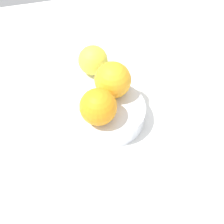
{
  "coord_description": "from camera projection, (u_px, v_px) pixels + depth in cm",
  "views": [
    {
      "loc": [
        -38.48,
        9.15,
        58.54
      ],
      "look_at": [
        0.0,
        0.0,
        3.17
      ],
      "focal_mm": 45.01,
      "sensor_mm": 36.0,
      "label": 1
    }
  ],
  "objects": [
    {
      "name": "fruit_bowl",
      "position": [
        112.0,
        114.0,
        0.69
      ],
      "size": [
        16.06,
        16.06,
        5.28
      ],
      "color": "silver",
      "rests_on": "ground_plane"
    },
    {
      "name": "ground_plane",
      "position": [
        112.0,
        121.0,
        0.71
      ],
      "size": [
        110.0,
        110.0,
        2.0
      ],
      "primitive_type": "cube",
      "color": "white"
    },
    {
      "name": "orange_loose_0",
      "position": [
        93.0,
        60.0,
        0.77
      ],
      "size": [
        8.19,
        8.19,
        8.19
      ],
      "primitive_type": "sphere",
      "color": "yellow",
      "rests_on": "ground_plane"
    },
    {
      "name": "orange_in_bowl_0",
      "position": [
        113.0,
        80.0,
        0.65
      ],
      "size": [
        8.69,
        8.69,
        8.69
      ],
      "primitive_type": "sphere",
      "color": "#F9A823",
      "rests_on": "fruit_bowl"
    },
    {
      "name": "orange_in_bowl_1",
      "position": [
        98.0,
        107.0,
        0.61
      ],
      "size": [
        8.33,
        8.33,
        8.33
      ],
      "primitive_type": "sphere",
      "color": "orange",
      "rests_on": "fruit_bowl"
    }
  ]
}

